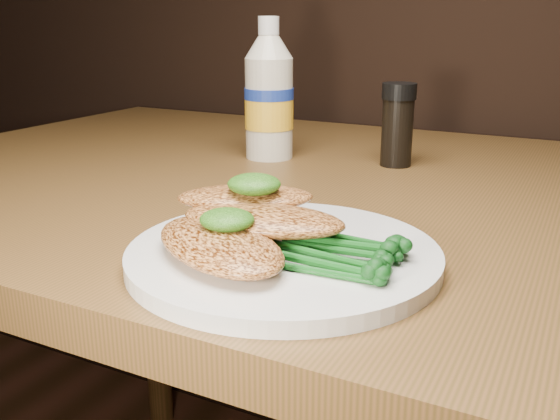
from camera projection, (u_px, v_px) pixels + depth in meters
The scene contains 9 objects.
plate at pixel (284, 255), 0.51m from camera, with size 0.25×0.25×0.01m, color silver.
chicken_front at pixel (220, 245), 0.48m from camera, with size 0.14×0.08×0.02m, color #D58643.
chicken_mid at pixel (263, 220), 0.51m from camera, with size 0.14×0.07×0.02m, color #D58643.
chicken_back at pixel (245, 197), 0.55m from camera, with size 0.12×0.06×0.02m, color #D58643.
pesto_front at pixel (227, 220), 0.48m from camera, with size 0.04×0.04×0.02m, color #113407.
pesto_back at pixel (254, 184), 0.53m from camera, with size 0.05×0.04×0.02m, color #113407.
broccolini_bundle at pixel (333, 248), 0.48m from camera, with size 0.13×0.10×0.02m, color #115116, non-canonical shape.
mayo_bottle at pixel (269, 89), 0.86m from camera, with size 0.07×0.07×0.19m, color beige, non-canonical shape.
pepper_grinder at pixel (397, 125), 0.82m from camera, with size 0.04×0.04×0.11m, color black, non-canonical shape.
Camera 1 is at (0.31, 0.37, 0.94)m, focal length 39.85 mm.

